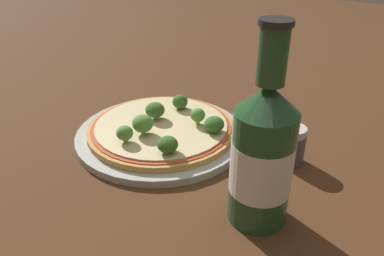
% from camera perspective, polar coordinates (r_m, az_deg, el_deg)
% --- Properties ---
extents(ground_plane, '(3.00, 3.00, 0.00)m').
position_cam_1_polar(ground_plane, '(0.63, -5.25, -1.25)').
color(ground_plane, '#4C2D19').
extents(plate, '(0.28, 0.28, 0.01)m').
position_cam_1_polar(plate, '(0.63, -4.64, -0.88)').
color(plate, '#B2B7B2').
rests_on(plate, ground_plane).
extents(pizza, '(0.24, 0.24, 0.01)m').
position_cam_1_polar(pizza, '(0.62, -4.86, -0.08)').
color(pizza, tan).
rests_on(pizza, plate).
extents(broccoli_floret_0, '(0.03, 0.03, 0.03)m').
position_cam_1_polar(broccoli_floret_0, '(0.59, 3.41, 0.58)').
color(broccoli_floret_0, '#89A866').
rests_on(broccoli_floret_0, pizza).
extents(broccoli_floret_1, '(0.03, 0.03, 0.02)m').
position_cam_1_polar(broccoli_floret_1, '(0.53, -3.73, -2.54)').
color(broccoli_floret_1, '#89A866').
rests_on(broccoli_floret_1, pizza).
extents(broccoli_floret_2, '(0.03, 0.03, 0.03)m').
position_cam_1_polar(broccoli_floret_2, '(0.66, -2.02, 4.08)').
color(broccoli_floret_2, '#89A866').
rests_on(broccoli_floret_2, pizza).
extents(broccoli_floret_3, '(0.03, 0.03, 0.03)m').
position_cam_1_polar(broccoli_floret_3, '(0.57, -10.50, -0.68)').
color(broccoli_floret_3, '#89A866').
rests_on(broccoli_floret_3, pizza).
extents(broccoli_floret_4, '(0.03, 0.03, 0.03)m').
position_cam_1_polar(broccoli_floret_4, '(0.58, -7.52, 0.68)').
color(broccoli_floret_4, '#89A866').
rests_on(broccoli_floret_4, pizza).
extents(broccoli_floret_5, '(0.02, 0.02, 0.03)m').
position_cam_1_polar(broccoli_floret_5, '(0.61, 0.88, 1.95)').
color(broccoli_floret_5, '#89A866').
rests_on(broccoli_floret_5, pizza).
extents(broccoli_floret_6, '(0.03, 0.03, 0.03)m').
position_cam_1_polar(broccoli_floret_6, '(0.63, -5.65, 2.74)').
color(broccoli_floret_6, '#89A866').
rests_on(broccoli_floret_6, pizza).
extents(beer_bottle, '(0.07, 0.07, 0.24)m').
position_cam_1_polar(beer_bottle, '(0.42, 10.67, -4.02)').
color(beer_bottle, '#234C28').
rests_on(beer_bottle, ground_plane).
extents(pepper_shaker, '(0.04, 0.04, 0.06)m').
position_cam_1_polar(pepper_shaker, '(0.57, 14.83, -2.54)').
color(pepper_shaker, '#4C4C51').
rests_on(pepper_shaker, ground_plane).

